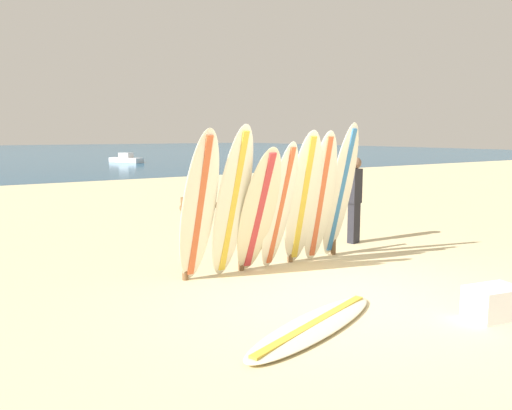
% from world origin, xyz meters
% --- Properties ---
extents(ground_plane, '(120.00, 120.00, 0.00)m').
position_xyz_m(ground_plane, '(0.00, 0.00, 0.00)').
color(ground_plane, beige).
extents(surfboard_rack, '(2.92, 0.09, 1.20)m').
position_xyz_m(surfboard_rack, '(-0.02, 1.88, 0.74)').
color(surfboard_rack, brown).
rests_on(surfboard_rack, ground).
extents(surfboard_leaning_far_left, '(0.51, 0.79, 2.17)m').
position_xyz_m(surfboard_leaning_far_left, '(-1.36, 1.54, 1.08)').
color(surfboard_leaning_far_left, white).
rests_on(surfboard_leaning_far_left, ground).
extents(surfboard_leaning_left, '(0.58, 0.79, 2.22)m').
position_xyz_m(surfboard_leaning_left, '(-0.86, 1.50, 1.11)').
color(surfboard_leaning_left, silver).
rests_on(surfboard_leaning_left, ground).
extents(surfboard_leaning_center_left, '(0.61, 0.87, 1.92)m').
position_xyz_m(surfboard_leaning_center_left, '(-0.42, 1.49, 0.96)').
color(surfboard_leaning_center_left, beige).
rests_on(surfboard_leaning_center_left, ground).
extents(surfboard_leaning_center, '(0.62, 0.70, 1.98)m').
position_xyz_m(surfboard_leaning_center, '(0.01, 1.56, 0.99)').
color(surfboard_leaning_center, white).
rests_on(surfboard_leaning_center, ground).
extents(surfboard_leaning_center_right, '(0.64, 0.77, 2.15)m').
position_xyz_m(surfboard_leaning_center_right, '(0.46, 1.58, 1.07)').
color(surfboard_leaning_center_right, silver).
rests_on(surfboard_leaning_center_right, ground).
extents(surfboard_leaning_right, '(0.56, 0.68, 2.14)m').
position_xyz_m(surfboard_leaning_right, '(0.79, 1.55, 1.07)').
color(surfboard_leaning_right, silver).
rests_on(surfboard_leaning_right, ground).
extents(surfboard_leaning_far_right, '(0.49, 0.69, 2.27)m').
position_xyz_m(surfboard_leaning_far_right, '(1.29, 1.63, 1.13)').
color(surfboard_leaning_far_right, white).
rests_on(surfboard_leaning_far_right, ground).
extents(surfboard_lying_on_sand, '(2.40, 1.29, 0.08)m').
position_xyz_m(surfboard_lying_on_sand, '(-1.04, -0.54, 0.04)').
color(surfboard_lying_on_sand, beige).
rests_on(surfboard_lying_on_sand, ground).
extents(beachgoer_standing, '(0.29, 0.22, 1.65)m').
position_xyz_m(beachgoer_standing, '(2.35, 2.38, 0.91)').
color(beachgoer_standing, '#26262D').
rests_on(beachgoer_standing, ground).
extents(small_boat_offshore, '(1.87, 2.89, 0.71)m').
position_xyz_m(small_boat_offshore, '(7.64, 31.35, 0.26)').
color(small_boat_offshore, silver).
rests_on(small_boat_offshore, ocean_water).
extents(cooler_box, '(0.66, 0.51, 0.36)m').
position_xyz_m(cooler_box, '(0.89, -1.39, 0.18)').
color(cooler_box, white).
rests_on(cooler_box, ground).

